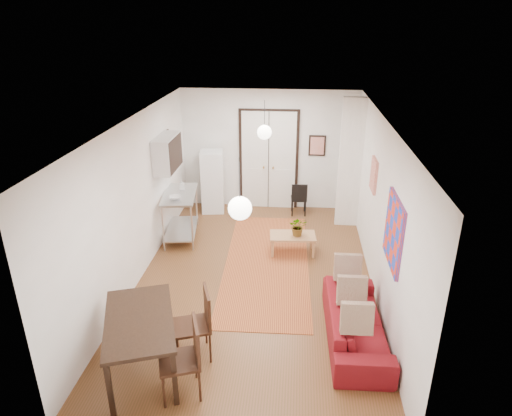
# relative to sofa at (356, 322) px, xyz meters

# --- Properties ---
(floor) EXTENTS (7.00, 7.00, 0.00)m
(floor) POSITION_rel_sofa_xyz_m (-1.63, 1.54, -0.30)
(floor) COLOR brown
(floor) RESTS_ON ground
(ceiling) EXTENTS (4.20, 7.00, 0.02)m
(ceiling) POSITION_rel_sofa_xyz_m (-1.63, 1.54, 2.60)
(ceiling) COLOR white
(ceiling) RESTS_ON wall_back
(wall_back) EXTENTS (4.20, 0.02, 2.90)m
(wall_back) POSITION_rel_sofa_xyz_m (-1.63, 5.04, 1.15)
(wall_back) COLOR white
(wall_back) RESTS_ON floor
(wall_front) EXTENTS (4.20, 0.02, 2.90)m
(wall_front) POSITION_rel_sofa_xyz_m (-1.63, -1.96, 1.15)
(wall_front) COLOR white
(wall_front) RESTS_ON floor
(wall_left) EXTENTS (0.02, 7.00, 2.90)m
(wall_left) POSITION_rel_sofa_xyz_m (-3.73, 1.54, 1.15)
(wall_left) COLOR white
(wall_left) RESTS_ON floor
(wall_right) EXTENTS (0.02, 7.00, 2.90)m
(wall_right) POSITION_rel_sofa_xyz_m (0.47, 1.54, 1.15)
(wall_right) COLOR white
(wall_right) RESTS_ON floor
(double_doors) EXTENTS (1.44, 0.06, 2.50)m
(double_doors) POSITION_rel_sofa_xyz_m (-1.63, 5.00, 0.90)
(double_doors) COLOR white
(double_doors) RESTS_ON wall_back
(stub_partition) EXTENTS (0.50, 0.10, 2.90)m
(stub_partition) POSITION_rel_sofa_xyz_m (0.22, 4.09, 1.15)
(stub_partition) COLOR white
(stub_partition) RESTS_ON floor
(wall_cabinet) EXTENTS (0.35, 1.00, 0.70)m
(wall_cabinet) POSITION_rel_sofa_xyz_m (-3.55, 3.04, 1.60)
(wall_cabinet) COLOR silver
(wall_cabinet) RESTS_ON wall_left
(painting_popart) EXTENTS (0.05, 1.00, 1.00)m
(painting_popart) POSITION_rel_sofa_xyz_m (0.45, 0.29, 1.35)
(painting_popart) COLOR red
(painting_popart) RESTS_ON wall_right
(painting_abstract) EXTENTS (0.05, 0.50, 0.60)m
(painting_abstract) POSITION_rel_sofa_xyz_m (0.45, 2.34, 1.50)
(painting_abstract) COLOR beige
(painting_abstract) RESTS_ON wall_right
(poster_back) EXTENTS (0.40, 0.03, 0.50)m
(poster_back) POSITION_rel_sofa_xyz_m (-0.48, 5.01, 1.30)
(poster_back) COLOR red
(poster_back) RESTS_ON wall_back
(print_left) EXTENTS (0.03, 0.44, 0.54)m
(print_left) POSITION_rel_sofa_xyz_m (-3.70, 3.54, 1.65)
(print_left) COLOR #94603D
(print_left) RESTS_ON wall_left
(pendant_back) EXTENTS (0.30, 0.30, 0.80)m
(pendant_back) POSITION_rel_sofa_xyz_m (-1.63, 3.54, 1.95)
(pendant_back) COLOR white
(pendant_back) RESTS_ON ceiling
(pendant_front) EXTENTS (0.30, 0.30, 0.80)m
(pendant_front) POSITION_rel_sofa_xyz_m (-1.63, -0.46, 1.95)
(pendant_front) COLOR white
(pendant_front) RESTS_ON ceiling
(kilim_rug) EXTENTS (1.72, 4.31, 0.01)m
(kilim_rug) POSITION_rel_sofa_xyz_m (-1.46, 2.14, -0.30)
(kilim_rug) COLOR #B6632D
(kilim_rug) RESTS_ON floor
(sofa) EXTENTS (0.87, 2.10, 0.61)m
(sofa) POSITION_rel_sofa_xyz_m (0.00, 0.00, 0.00)
(sofa) COLOR maroon
(sofa) RESTS_ON floor
(coffee_table) EXTENTS (0.94, 0.56, 0.40)m
(coffee_table) POSITION_rel_sofa_xyz_m (-0.98, 2.60, 0.04)
(coffee_table) COLOR tan
(coffee_table) RESTS_ON floor
(potted_plant) EXTENTS (0.33, 0.37, 0.39)m
(potted_plant) POSITION_rel_sofa_xyz_m (-0.88, 2.60, 0.29)
(potted_plant) COLOR #2A5F2B
(potted_plant) RESTS_ON coffee_table
(kitchen_counter) EXTENTS (0.84, 1.40, 1.02)m
(kitchen_counter) POSITION_rel_sofa_xyz_m (-3.38, 3.10, 0.37)
(kitchen_counter) COLOR #BABDBF
(kitchen_counter) RESTS_ON floor
(bowl) EXTENTS (0.28, 0.28, 0.06)m
(bowl) POSITION_rel_sofa_xyz_m (-3.38, 2.80, 0.74)
(bowl) COLOR silver
(bowl) RESTS_ON kitchen_counter
(soap_bottle) EXTENTS (0.11, 0.11, 0.21)m
(soap_bottle) POSITION_rel_sofa_xyz_m (-3.38, 3.35, 0.82)
(soap_bottle) COLOR teal
(soap_bottle) RESTS_ON kitchen_counter
(fridge) EXTENTS (0.60, 0.60, 1.51)m
(fridge) POSITION_rel_sofa_xyz_m (-2.96, 4.62, 0.45)
(fridge) COLOR white
(fridge) RESTS_ON floor
(dining_table) EXTENTS (1.31, 1.71, 0.84)m
(dining_table) POSITION_rel_sofa_xyz_m (-2.91, -0.91, 0.44)
(dining_table) COLOR black
(dining_table) RESTS_ON floor
(dining_chair_near) EXTENTS (0.62, 0.76, 1.03)m
(dining_chair_near) POSITION_rel_sofa_xyz_m (-2.31, -0.45, 0.30)
(dining_chair_near) COLOR #361C11
(dining_chair_near) RESTS_ON floor
(dining_chair_far) EXTENTS (0.62, 0.76, 1.03)m
(dining_chair_far) POSITION_rel_sofa_xyz_m (-2.31, -1.15, 0.30)
(dining_chair_far) COLOR #361C11
(dining_chair_far) RESTS_ON floor
(black_side_chair) EXTENTS (0.39, 0.39, 0.81)m
(black_side_chair) POSITION_rel_sofa_xyz_m (-0.87, 4.68, 0.16)
(black_side_chair) COLOR black
(black_side_chair) RESTS_ON floor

